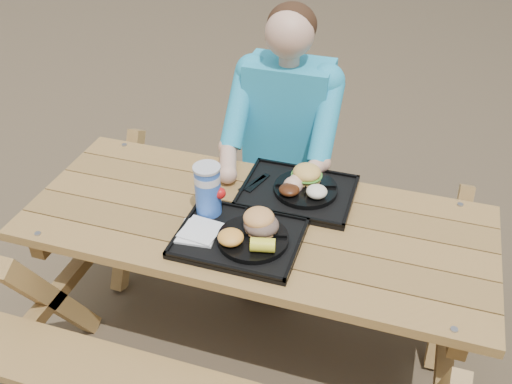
% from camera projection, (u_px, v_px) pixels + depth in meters
% --- Properties ---
extents(ground, '(60.00, 60.00, 0.00)m').
position_uv_depth(ground, '(256.00, 345.00, 2.64)').
color(ground, '#999999').
rests_on(ground, ground).
extents(picnic_table, '(1.80, 1.49, 0.75)m').
position_uv_depth(picnic_table, '(256.00, 288.00, 2.42)').
color(picnic_table, '#999999').
rests_on(picnic_table, ground).
extents(tray_near, '(0.45, 0.35, 0.02)m').
position_uv_depth(tray_near, '(239.00, 239.00, 2.09)').
color(tray_near, black).
rests_on(tray_near, picnic_table).
extents(tray_far, '(0.45, 0.35, 0.02)m').
position_uv_depth(tray_far, '(298.00, 193.00, 2.33)').
color(tray_far, black).
rests_on(tray_far, picnic_table).
extents(plate_near, '(0.26, 0.26, 0.02)m').
position_uv_depth(plate_near, '(253.00, 239.00, 2.06)').
color(plate_near, black).
rests_on(plate_near, tray_near).
extents(plate_far, '(0.26, 0.26, 0.02)m').
position_uv_depth(plate_far, '(306.00, 189.00, 2.31)').
color(plate_far, black).
rests_on(plate_far, tray_far).
extents(napkin_stack, '(0.15, 0.15, 0.02)m').
position_uv_depth(napkin_stack, '(198.00, 232.00, 2.10)').
color(napkin_stack, white).
rests_on(napkin_stack, tray_near).
extents(soda_cup, '(0.10, 0.10, 0.20)m').
position_uv_depth(soda_cup, '(208.00, 191.00, 2.15)').
color(soda_cup, blue).
rests_on(soda_cup, tray_near).
extents(condiment_bbq, '(0.05, 0.05, 0.03)m').
position_uv_depth(condiment_bbq, '(251.00, 213.00, 2.18)').
color(condiment_bbq, black).
rests_on(condiment_bbq, tray_near).
extents(condiment_mustard, '(0.05, 0.05, 0.03)m').
position_uv_depth(condiment_mustard, '(266.00, 216.00, 2.16)').
color(condiment_mustard, '#CDC916').
rests_on(condiment_mustard, tray_near).
extents(sandwich, '(0.12, 0.12, 0.13)m').
position_uv_depth(sandwich, '(261.00, 217.00, 2.05)').
color(sandwich, '#E59951').
rests_on(sandwich, plate_near).
extents(mac_cheese, '(0.09, 0.09, 0.05)m').
position_uv_depth(mac_cheese, '(231.00, 237.00, 2.02)').
color(mac_cheese, '#FFB043').
rests_on(mac_cheese, plate_near).
extents(corn_cob, '(0.10, 0.10, 0.05)m').
position_uv_depth(corn_cob, '(263.00, 245.00, 1.98)').
color(corn_cob, '#FCF235').
rests_on(corn_cob, plate_near).
extents(cutlery_far, '(0.07, 0.15, 0.01)m').
position_uv_depth(cutlery_far, '(258.00, 183.00, 2.36)').
color(cutlery_far, black).
rests_on(cutlery_far, tray_far).
extents(burger, '(0.12, 0.12, 0.11)m').
position_uv_depth(burger, '(307.00, 169.00, 2.32)').
color(burger, '#EBB352').
rests_on(burger, plate_far).
extents(baked_beans, '(0.08, 0.08, 0.04)m').
position_uv_depth(baked_beans, '(289.00, 190.00, 2.26)').
color(baked_beans, '#431E0D').
rests_on(baked_beans, plate_far).
extents(potato_salad, '(0.08, 0.08, 0.05)m').
position_uv_depth(potato_salad, '(317.00, 192.00, 2.24)').
color(potato_salad, white).
rests_on(potato_salad, plate_far).
extents(diner, '(0.48, 0.84, 1.28)m').
position_uv_depth(diner, '(286.00, 159.00, 2.75)').
color(diner, '#1BBAC2').
rests_on(diner, ground).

